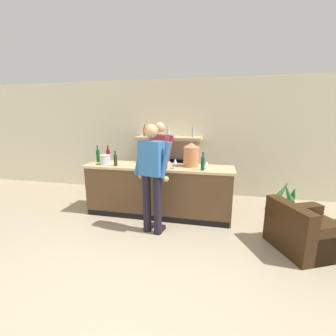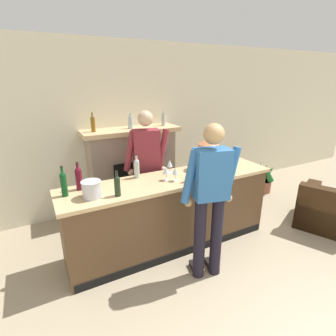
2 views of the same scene
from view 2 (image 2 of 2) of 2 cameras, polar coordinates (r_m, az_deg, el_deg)
The scene contains 20 objects.
wall_back_panel at distance 4.59m, azimuth -6.60°, elevation 8.85°, with size 12.00×0.07×2.75m.
bar_counter at distance 3.51m, azimuth 0.78°, elevation -9.66°, with size 2.79×0.65×0.98m.
fireplace_stone at distance 4.45m, azimuth -7.70°, elevation -0.32°, with size 1.56×0.52×1.70m.
armchair_black at distance 4.73m, azimuth 31.49°, elevation -8.03°, with size 1.14×1.10×0.71m.
potted_plant_corner at distance 5.56m, azimuth 20.21°, elevation -2.41°, with size 0.42×0.45×0.63m.
person_customer at distance 2.82m, azimuth 9.15°, elevation -6.35°, with size 0.65×0.37×1.77m.
person_bartender at distance 3.73m, azimuth -4.65°, elevation 0.25°, with size 0.65×0.37×1.77m.
copper_dispenser at distance 3.62m, azimuth 8.72°, elevation 3.12°, with size 0.29×0.32×0.44m.
ice_bucket_steel at distance 2.87m, azimuth -16.30°, elevation -4.47°, with size 0.21×0.21×0.18m.
wine_bottle_riesling_slim at distance 2.83m, azimuth -10.99°, elevation -3.64°, with size 0.07×0.07×0.28m.
wine_bottle_merlot_tall at distance 3.19m, azimuth 5.65°, elevation -0.69°, with size 0.08×0.08×0.28m.
wine_bottle_cabernet_heavy at distance 3.30m, azimuth -6.84°, elevation 0.13°, with size 0.07×0.07×0.31m.
wine_bottle_rose_blush at distance 2.98m, azimuth -21.77°, elevation -3.08°, with size 0.07×0.07×0.34m.
wine_bottle_chardonnay_pale at distance 3.09m, azimuth -18.87°, elevation -1.98°, with size 0.07×0.07×0.33m.
wine_bottle_burgundy_dark at distance 3.58m, azimuth 14.22°, elevation 1.18°, with size 0.06×0.06×0.31m.
wine_glass_near_bucket at distance 3.44m, azimuth 0.37°, elevation 0.90°, with size 0.08×0.08×0.18m.
wine_glass_by_dispenser at distance 3.18m, azimuth 1.61°, elevation -0.77°, with size 0.08×0.08×0.17m.
wine_glass_front_right at distance 3.31m, azimuth 7.66°, elevation -0.02°, with size 0.07×0.07×0.18m.
wine_glass_front_left at distance 3.70m, azimuth 13.73°, elevation 1.30°, with size 0.07×0.07×0.15m.
wine_glass_back_row at distance 3.20m, azimuth -0.40°, elevation -0.57°, with size 0.09×0.09×0.18m.
Camera 2 is at (-1.65, -0.44, 2.18)m, focal length 28.00 mm.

